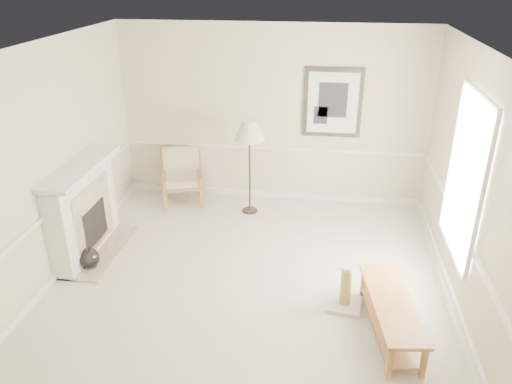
# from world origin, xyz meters

# --- Properties ---
(ground) EXTENTS (5.50, 5.50, 0.00)m
(ground) POSITION_xyz_m (0.00, 0.00, 0.00)
(ground) COLOR silver
(ground) RESTS_ON ground
(room) EXTENTS (5.04, 5.54, 2.92)m
(room) POSITION_xyz_m (0.14, 0.08, 1.87)
(room) COLOR beige
(room) RESTS_ON ground
(fireplace) EXTENTS (0.64, 1.64, 1.31)m
(fireplace) POSITION_xyz_m (-2.34, 0.60, 0.64)
(fireplace) COLOR white
(fireplace) RESTS_ON ground
(floor_vase) EXTENTS (0.28, 0.28, 0.81)m
(floor_vase) POSITION_xyz_m (-2.15, 0.18, 0.15)
(floor_vase) COLOR black
(floor_vase) RESTS_ON ground
(armchair) EXTENTS (0.85, 0.88, 0.89)m
(armchair) POSITION_xyz_m (-1.50, 2.45, 0.48)
(armchair) COLOR olive
(armchair) RESTS_ON ground
(floor_lamp) EXTENTS (0.63, 0.63, 1.53)m
(floor_lamp) POSITION_xyz_m (-0.29, 2.13, 1.34)
(floor_lamp) COLOR black
(floor_lamp) RESTS_ON ground
(bench) EXTENTS (0.63, 1.50, 0.41)m
(bench) POSITION_xyz_m (1.66, -0.56, 0.28)
(bench) COLOR olive
(bench) RESTS_ON ground
(scratching_post) EXTENTS (0.44, 0.44, 0.56)m
(scratching_post) POSITION_xyz_m (1.19, -0.17, 0.17)
(scratching_post) COLOR silver
(scratching_post) RESTS_ON ground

